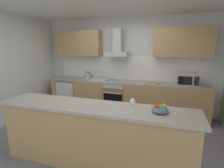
% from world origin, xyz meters
% --- Properties ---
extents(ground, '(5.82, 4.69, 0.02)m').
position_xyz_m(ground, '(0.00, 0.00, -0.01)').
color(ground, slate).
extents(wall_back, '(5.82, 0.12, 2.60)m').
position_xyz_m(wall_back, '(0.00, 1.90, 1.30)').
color(wall_back, silver).
rests_on(wall_back, ground).
extents(wall_left, '(0.12, 4.69, 2.60)m').
position_xyz_m(wall_left, '(-2.47, 0.00, 1.30)').
color(wall_left, silver).
rests_on(wall_left, ground).
extents(backsplash_tile, '(4.10, 0.02, 0.66)m').
position_xyz_m(backsplash_tile, '(0.00, 1.83, 1.23)').
color(backsplash_tile, white).
extents(counter_back, '(4.24, 0.60, 0.90)m').
position_xyz_m(counter_back, '(0.00, 1.52, 0.45)').
color(counter_back, tan).
rests_on(counter_back, ground).
extents(counter_island, '(2.97, 0.64, 0.95)m').
position_xyz_m(counter_island, '(0.14, -0.76, 0.48)').
color(counter_island, tan).
rests_on(counter_island, ground).
extents(upper_cabinets, '(4.19, 0.32, 0.70)m').
position_xyz_m(upper_cabinets, '(-0.00, 1.67, 1.91)').
color(upper_cabinets, tan).
extents(oven, '(0.60, 0.62, 0.80)m').
position_xyz_m(oven, '(-0.22, 1.50, 0.46)').
color(oven, slate).
rests_on(oven, ground).
extents(refrigerator, '(0.58, 0.60, 0.85)m').
position_xyz_m(refrigerator, '(-1.67, 1.50, 0.43)').
color(refrigerator, white).
rests_on(refrigerator, ground).
extents(microwave, '(0.50, 0.38, 0.30)m').
position_xyz_m(microwave, '(1.56, 1.47, 1.05)').
color(microwave, '#B7BABC').
rests_on(microwave, counter_back).
extents(sink, '(0.50, 0.40, 0.26)m').
position_xyz_m(sink, '(-0.69, 1.51, 0.93)').
color(sink, silver).
rests_on(sink, counter_back).
extents(kettle, '(0.29, 0.15, 0.24)m').
position_xyz_m(kettle, '(-1.04, 1.46, 1.01)').
color(kettle, '#B7BABC').
rests_on(kettle, counter_back).
extents(range_hood, '(0.62, 0.45, 0.72)m').
position_xyz_m(range_hood, '(-0.22, 1.63, 1.79)').
color(range_hood, '#B7BABC').
extents(wine_glass, '(0.08, 0.08, 0.18)m').
position_xyz_m(wine_glass, '(0.73, -0.82, 1.07)').
color(wine_glass, silver).
rests_on(wine_glass, counter_island).
extents(fruit_bowl, '(0.22, 0.22, 0.13)m').
position_xyz_m(fruit_bowl, '(1.08, -0.75, 0.99)').
color(fruit_bowl, slate).
rests_on(fruit_bowl, counter_island).
extents(chopping_board, '(0.39, 0.31, 0.02)m').
position_xyz_m(chopping_board, '(0.75, 1.47, 0.91)').
color(chopping_board, tan).
rests_on(chopping_board, counter_back).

